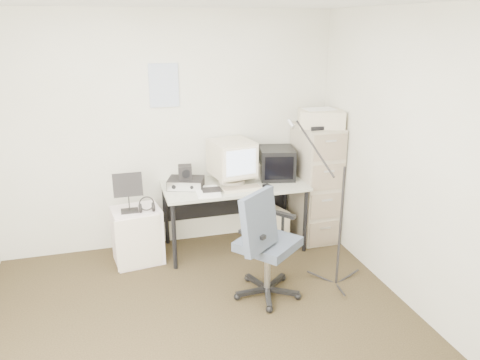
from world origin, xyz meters
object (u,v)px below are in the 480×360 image
object	(u,v)px
filing_cabinet	(315,183)
side_cart	(137,235)
office_chair	(268,242)
desk	(234,216)

from	to	relation	value
filing_cabinet	side_cart	distance (m)	2.02
filing_cabinet	side_cart	bearing A→B (deg)	-178.01
office_chair	side_cart	distance (m)	1.46
filing_cabinet	office_chair	world-z (taller)	filing_cabinet
filing_cabinet	desk	size ratio (longest dim) A/B	0.87
desk	side_cart	world-z (taller)	desk
office_chair	side_cart	world-z (taller)	office_chair
filing_cabinet	office_chair	xyz separation A→B (m)	(-0.92, -1.04, -0.12)
office_chair	side_cart	xyz separation A→B (m)	(-1.07, 0.97, -0.24)
filing_cabinet	desk	world-z (taller)	filing_cabinet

